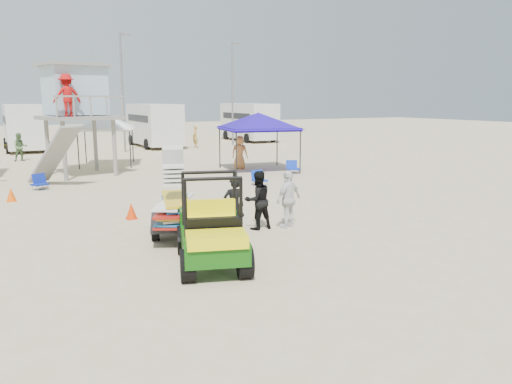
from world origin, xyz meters
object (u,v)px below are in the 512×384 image
man_left (234,206)px  surf_trailer (176,206)px  utility_cart (211,224)px  canopy_blue (258,115)px  lifeguard_tower (75,95)px

man_left → surf_trailer: bearing=-0.6°
utility_cart → man_left: 2.55m
canopy_blue → lifeguard_tower: bearing=162.0°
surf_trailer → lifeguard_tower: (-0.36, 12.97, 2.93)m
surf_trailer → canopy_blue: bearing=52.2°
man_left → canopy_blue: canopy_blue is taller
man_left → canopy_blue: 12.54m
lifeguard_tower → canopy_blue: lifeguard_tower is taller
man_left → lifeguard_tower: size_ratio=0.31×
man_left → canopy_blue: bearing=-110.8°
utility_cart → surf_trailer: surf_trailer is taller
lifeguard_tower → canopy_blue: bearing=-18.0°
utility_cart → lifeguard_tower: 15.58m
canopy_blue → surf_trailer: bearing=-127.8°
lifeguard_tower → canopy_blue: 8.81m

